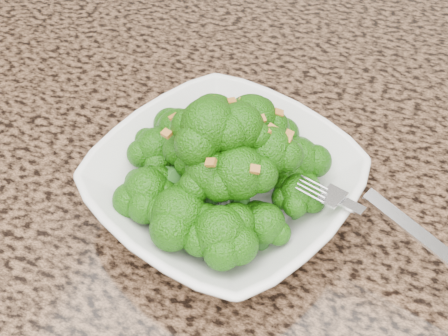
% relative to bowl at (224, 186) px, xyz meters
% --- Properties ---
extents(cabinet, '(1.55, 0.95, 0.87)m').
position_rel_bowl_xyz_m(cabinet, '(-0.08, 0.11, -0.49)').
color(cabinet, '#332215').
rests_on(cabinet, ground).
extents(granite_counter, '(1.64, 1.04, 0.03)m').
position_rel_bowl_xyz_m(granite_counter, '(-0.08, 0.11, -0.04)').
color(granite_counter, brown).
rests_on(granite_counter, cabinet).
extents(bowl, '(0.28, 0.28, 0.05)m').
position_rel_bowl_xyz_m(bowl, '(0.00, 0.00, 0.00)').
color(bowl, white).
rests_on(bowl, granite_counter).
extents(broccoli_pile, '(0.19, 0.19, 0.08)m').
position_rel_bowl_xyz_m(broccoli_pile, '(0.00, 0.00, 0.07)').
color(broccoli_pile, '#1F650B').
rests_on(broccoli_pile, bowl).
extents(garlic_topping, '(0.11, 0.11, 0.01)m').
position_rel_bowl_xyz_m(garlic_topping, '(0.00, 0.00, 0.11)').
color(garlic_topping, '#B5762C').
rests_on(garlic_topping, broccoli_pile).
extents(fork, '(0.17, 0.08, 0.01)m').
position_rel_bowl_xyz_m(fork, '(0.11, -0.01, 0.03)').
color(fork, silver).
rests_on(fork, bowl).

